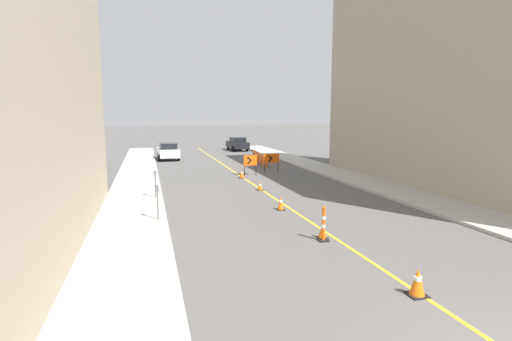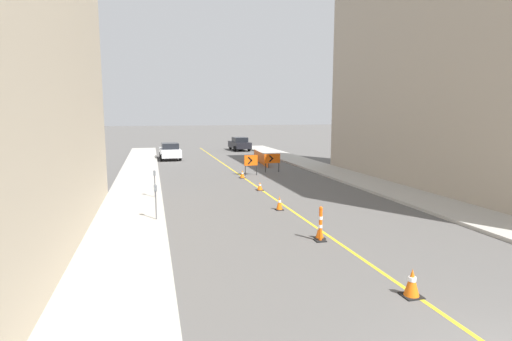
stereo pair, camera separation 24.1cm
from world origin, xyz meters
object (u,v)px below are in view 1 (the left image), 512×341
(arrow_barricade_secondary, at_px, (271,159))
(parking_meter_far_curb, at_px, (155,178))
(arrow_barricade_primary, at_px, (250,161))
(parked_car_curb_near, at_px, (168,151))
(traffic_cone_nearest, at_px, (418,282))
(delineator_post_front, at_px, (323,226))
(parked_car_curb_mid, at_px, (237,144))
(traffic_cone_second, at_px, (322,230))
(parking_meter_near_curb, at_px, (157,195))
(traffic_cone_fifth, at_px, (242,174))
(traffic_cone_fourth, at_px, (260,186))
(traffic_cone_third, at_px, (281,203))

(arrow_barricade_secondary, height_order, parking_meter_far_curb, parking_meter_far_curb)
(arrow_barricade_primary, height_order, parked_car_curb_near, parked_car_curb_near)
(traffic_cone_nearest, xyz_separation_m, delineator_post_front, (-0.40, 4.43, 0.19))
(delineator_post_front, bearing_deg, traffic_cone_nearest, -84.84)
(delineator_post_front, relative_size, parked_car_curb_mid, 0.28)
(traffic_cone_second, relative_size, parking_meter_near_curb, 0.40)
(arrow_barricade_secondary, bearing_deg, parking_meter_near_curb, -126.13)
(traffic_cone_fifth, height_order, arrow_barricade_secondary, arrow_barricade_secondary)
(parked_car_curb_near, bearing_deg, traffic_cone_fifth, -73.67)
(traffic_cone_fourth, xyz_separation_m, delineator_post_front, (-0.40, -9.37, 0.29))
(arrow_barricade_primary, xyz_separation_m, parked_car_curb_near, (-5.08, 11.70, -0.21))
(traffic_cone_third, xyz_separation_m, delineator_post_front, (-0.03, -4.62, 0.22))
(arrow_barricade_secondary, xyz_separation_m, parked_car_curb_mid, (1.50, 18.28, -0.18))
(traffic_cone_third, relative_size, traffic_cone_fourth, 1.29)
(parked_car_curb_mid, bearing_deg, delineator_post_front, -100.74)
(traffic_cone_second, relative_size, arrow_barricade_primary, 0.40)
(parking_meter_far_curb, bearing_deg, delineator_post_front, -56.85)
(parked_car_curb_mid, bearing_deg, traffic_cone_third, -101.87)
(delineator_post_front, relative_size, parking_meter_near_curb, 0.85)
(traffic_cone_second, xyz_separation_m, arrow_barricade_secondary, (3.07, 15.77, 0.70))
(parked_car_curb_mid, bearing_deg, traffic_cone_second, -100.65)
(traffic_cone_fourth, distance_m, parked_car_curb_near, 17.81)
(traffic_cone_third, bearing_deg, traffic_cone_nearest, -87.66)
(parking_meter_far_curb, bearing_deg, parked_car_curb_mid, 68.87)
(traffic_cone_third, relative_size, arrow_barricade_primary, 0.44)
(parked_car_curb_mid, bearing_deg, parking_meter_far_curb, -114.12)
(delineator_post_front, xyz_separation_m, parking_meter_near_curb, (-5.40, 3.82, 0.61))
(parked_car_curb_mid, xyz_separation_m, parking_meter_far_curb, (-10.07, -26.06, 0.31))
(traffic_cone_fourth, xyz_separation_m, parking_meter_near_curb, (-5.80, -5.55, 0.90))
(traffic_cone_second, height_order, parking_meter_near_curb, parking_meter_near_curb)
(traffic_cone_fourth, bearing_deg, parked_car_curb_near, 103.70)
(traffic_cone_third, relative_size, parked_car_curb_mid, 0.14)
(parking_meter_near_curb, bearing_deg, delineator_post_front, -35.29)
(traffic_cone_nearest, bearing_deg, traffic_cone_fourth, 89.99)
(traffic_cone_nearest, distance_m, traffic_cone_fourth, 13.81)
(arrow_barricade_primary, bearing_deg, parking_meter_far_curb, -139.98)
(traffic_cone_fourth, bearing_deg, traffic_cone_fifth, 90.01)
(traffic_cone_nearest, xyz_separation_m, parking_meter_far_curb, (-5.80, 12.70, 0.77))
(traffic_cone_nearest, relative_size, traffic_cone_second, 1.20)
(traffic_cone_second, height_order, parked_car_curb_near, parked_car_curb_near)
(traffic_cone_second, height_order, arrow_barricade_primary, arrow_barricade_primary)
(traffic_cone_nearest, distance_m, parked_car_curb_near, 31.39)
(arrow_barricade_secondary, xyz_separation_m, parking_meter_far_curb, (-8.57, -7.78, 0.13))
(traffic_cone_fourth, bearing_deg, traffic_cone_nearest, -90.01)
(delineator_post_front, distance_m, parking_meter_near_curb, 6.64)
(arrow_barricade_secondary, distance_m, parking_meter_far_curb, 11.57)
(traffic_cone_third, bearing_deg, traffic_cone_second, -89.14)
(arrow_barricade_primary, height_order, parked_car_curb_mid, parked_car_curb_mid)
(arrow_barricade_primary, distance_m, parking_meter_far_curb, 9.46)
(arrow_barricade_primary, height_order, arrow_barricade_secondary, arrow_barricade_primary)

